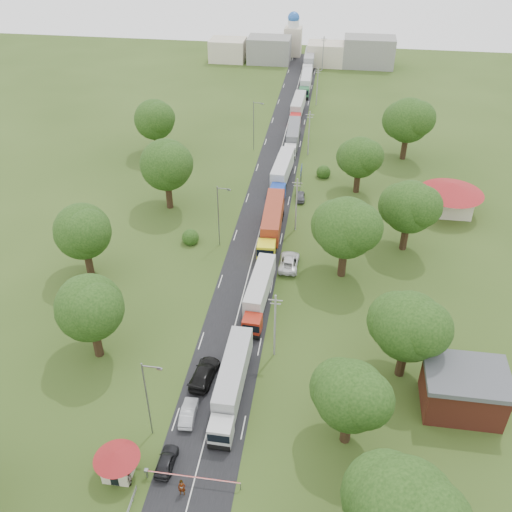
% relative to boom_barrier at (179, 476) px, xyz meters
% --- Properties ---
extents(ground, '(260.00, 260.00, 0.00)m').
position_rel_boom_barrier_xyz_m(ground, '(1.36, 25.00, -0.89)').
color(ground, '#2D4316').
rests_on(ground, ground).
extents(road, '(8.00, 200.00, 0.04)m').
position_rel_boom_barrier_xyz_m(road, '(1.36, 45.00, -0.89)').
color(road, black).
rests_on(road, ground).
extents(boom_barrier, '(9.22, 0.35, 1.18)m').
position_rel_boom_barrier_xyz_m(boom_barrier, '(0.00, 0.00, 0.00)').
color(boom_barrier, slate).
rests_on(boom_barrier, ground).
extents(guard_booth, '(4.40, 4.40, 3.45)m').
position_rel_boom_barrier_xyz_m(guard_booth, '(-5.84, -0.00, 1.27)').
color(guard_booth, beige).
rests_on(guard_booth, ground).
extents(info_sign, '(0.12, 3.10, 4.10)m').
position_rel_boom_barrier_xyz_m(info_sign, '(6.56, 60.00, 2.11)').
color(info_sign, slate).
rests_on(info_sign, ground).
extents(pole_1, '(1.60, 0.24, 9.00)m').
position_rel_boom_barrier_xyz_m(pole_1, '(6.86, 18.00, 3.79)').
color(pole_1, gray).
rests_on(pole_1, ground).
extents(pole_2, '(1.60, 0.24, 9.00)m').
position_rel_boom_barrier_xyz_m(pole_2, '(6.86, 46.00, 3.79)').
color(pole_2, gray).
rests_on(pole_2, ground).
extents(pole_3, '(1.60, 0.24, 9.00)m').
position_rel_boom_barrier_xyz_m(pole_3, '(6.86, 74.00, 3.79)').
color(pole_3, gray).
rests_on(pole_3, ground).
extents(pole_4, '(1.60, 0.24, 9.00)m').
position_rel_boom_barrier_xyz_m(pole_4, '(6.86, 102.00, 3.79)').
color(pole_4, gray).
rests_on(pole_4, ground).
extents(pole_5, '(1.60, 0.24, 9.00)m').
position_rel_boom_barrier_xyz_m(pole_5, '(6.86, 130.00, 3.79)').
color(pole_5, gray).
rests_on(pole_5, ground).
extents(lamp_0, '(2.03, 0.22, 10.00)m').
position_rel_boom_barrier_xyz_m(lamp_0, '(-3.99, 5.00, 4.66)').
color(lamp_0, slate).
rests_on(lamp_0, ground).
extents(lamp_1, '(2.03, 0.22, 10.00)m').
position_rel_boom_barrier_xyz_m(lamp_1, '(-3.99, 40.00, 4.66)').
color(lamp_1, slate).
rests_on(lamp_1, ground).
extents(lamp_2, '(2.03, 0.22, 10.00)m').
position_rel_boom_barrier_xyz_m(lamp_2, '(-3.99, 75.00, 4.66)').
color(lamp_2, slate).
rests_on(lamp_2, ground).
extents(tree_1, '(9.60, 9.60, 12.05)m').
position_rel_boom_barrier_xyz_m(tree_1, '(19.34, -4.83, 6.96)').
color(tree_1, '#382616').
rests_on(tree_1, ground).
extents(tree_2, '(8.00, 8.00, 10.10)m').
position_rel_boom_barrier_xyz_m(tree_2, '(15.35, 7.14, 5.70)').
color(tree_2, '#382616').
rests_on(tree_2, ground).
extents(tree_3, '(8.80, 8.80, 11.07)m').
position_rel_boom_barrier_xyz_m(tree_3, '(21.35, 17.16, 6.33)').
color(tree_3, '#382616').
rests_on(tree_3, ground).
extents(tree_4, '(9.60, 9.60, 12.05)m').
position_rel_boom_barrier_xyz_m(tree_4, '(14.34, 35.17, 6.96)').
color(tree_4, '#382616').
rests_on(tree_4, ground).
extents(tree_5, '(8.80, 8.80, 11.07)m').
position_rel_boom_barrier_xyz_m(tree_5, '(23.35, 43.16, 6.33)').
color(tree_5, '#382616').
rests_on(tree_5, ground).
extents(tree_6, '(8.00, 8.00, 10.10)m').
position_rel_boom_barrier_xyz_m(tree_6, '(16.35, 60.14, 5.70)').
color(tree_6, '#382616').
rests_on(tree_6, ground).
extents(tree_7, '(9.60, 9.60, 12.05)m').
position_rel_boom_barrier_xyz_m(tree_7, '(25.34, 75.17, 6.96)').
color(tree_7, '#382616').
rests_on(tree_7, ground).
extents(tree_10, '(8.80, 8.80, 11.07)m').
position_rel_boom_barrier_xyz_m(tree_10, '(-13.65, 15.16, 6.33)').
color(tree_10, '#382616').
rests_on(tree_10, ground).
extents(tree_11, '(8.80, 8.80, 11.07)m').
position_rel_boom_barrier_xyz_m(tree_11, '(-20.65, 30.16, 6.33)').
color(tree_11, '#382616').
rests_on(tree_11, ground).
extents(tree_12, '(9.60, 9.60, 12.05)m').
position_rel_boom_barrier_xyz_m(tree_12, '(-14.66, 50.17, 6.96)').
color(tree_12, '#382616').
rests_on(tree_12, ground).
extents(tree_13, '(8.80, 8.80, 11.07)m').
position_rel_boom_barrier_xyz_m(tree_13, '(-22.65, 70.16, 6.33)').
color(tree_13, '#382616').
rests_on(tree_13, ground).
extents(house_brick, '(8.60, 6.60, 5.20)m').
position_rel_boom_barrier_xyz_m(house_brick, '(27.36, 13.00, 1.76)').
color(house_brick, maroon).
rests_on(house_brick, ground).
extents(house_cream, '(10.08, 10.08, 5.80)m').
position_rel_boom_barrier_xyz_m(house_cream, '(31.36, 55.00, 2.75)').
color(house_cream, beige).
rests_on(house_cream, ground).
extents(distant_town, '(52.00, 8.00, 8.00)m').
position_rel_boom_barrier_xyz_m(distant_town, '(2.04, 135.00, 2.60)').
color(distant_town, gray).
rests_on(distant_town, ground).
extents(church, '(5.00, 5.00, 12.30)m').
position_rel_boom_barrier_xyz_m(church, '(-2.64, 143.00, 4.50)').
color(church, beige).
rests_on(church, ground).
extents(truck_0, '(2.55, 14.27, 3.96)m').
position_rel_boom_barrier_xyz_m(truck_0, '(3.03, 11.16, 1.21)').
color(truck_0, '#BCBCBC').
rests_on(truck_0, ground).
extents(truck_1, '(2.91, 13.55, 3.74)m').
position_rel_boom_barrier_xyz_m(truck_1, '(3.74, 26.99, 1.09)').
color(truck_1, '#9E2112').
rests_on(truck_1, ground).
extents(truck_2, '(3.08, 15.65, 4.33)m').
position_rel_boom_barrier_xyz_m(truck_2, '(3.39, 43.76, 1.41)').
color(truck_2, yellow).
rests_on(truck_2, ground).
extents(truck_3, '(3.22, 14.72, 4.06)m').
position_rel_boom_barrier_xyz_m(truck_3, '(3.02, 61.37, 1.26)').
color(truck_3, '#1A3B9F').
rests_on(truck_3, ground).
extents(truck_4, '(2.71, 13.77, 3.81)m').
position_rel_boom_barrier_xyz_m(truck_4, '(3.48, 78.03, 1.13)').
color(truck_4, silver).
rests_on(truck_4, ground).
extents(truck_5, '(2.69, 13.84, 3.83)m').
position_rel_boom_barrier_xyz_m(truck_5, '(3.04, 94.61, 1.14)').
color(truck_5, red).
rests_on(truck_5, ground).
extents(truck_6, '(2.57, 14.23, 3.94)m').
position_rel_boom_barrier_xyz_m(truck_6, '(3.61, 112.16, 1.20)').
color(truck_6, '#235F37').
rests_on(truck_6, ground).
extents(truck_7, '(2.85, 15.42, 4.27)m').
position_rel_boom_barrier_xyz_m(truck_7, '(3.14, 130.35, 1.37)').
color(truck_7, silver).
rests_on(truck_7, ground).
extents(car_lane_front, '(1.69, 4.02, 1.36)m').
position_rel_boom_barrier_xyz_m(car_lane_front, '(-1.64, 1.50, -0.21)').
color(car_lane_front, black).
rests_on(car_lane_front, ground).
extents(car_lane_mid, '(1.71, 4.27, 1.38)m').
position_rel_boom_barrier_xyz_m(car_lane_mid, '(-0.93, 7.53, -0.20)').
color(car_lane_mid, '#AAACB2').
rests_on(car_lane_mid, ground).
extents(car_lane_rear, '(2.99, 5.98, 1.67)m').
position_rel_boom_barrier_xyz_m(car_lane_rear, '(-0.48, 13.05, -0.06)').
color(car_lane_rear, black).
rests_on(car_lane_rear, ground).
extents(car_verge_near, '(2.72, 5.79, 1.60)m').
position_rel_boom_barrier_xyz_m(car_verge_near, '(6.86, 35.95, -0.09)').
color(car_verge_near, silver).
rests_on(car_verge_near, ground).
extents(car_verge_far, '(1.87, 3.99, 1.32)m').
position_rel_boom_barrier_xyz_m(car_verge_far, '(6.86, 55.76, -0.23)').
color(car_verge_far, '#57585E').
rests_on(car_verge_far, ground).
extents(pedestrian_near, '(0.76, 0.54, 1.95)m').
position_rel_boom_barrier_xyz_m(pedestrian_near, '(0.62, -1.23, 0.08)').
color(pedestrian_near, gray).
rests_on(pedestrian_near, ground).
extents(pedestrian_booth, '(0.85, 0.99, 1.76)m').
position_rel_boom_barrier_xyz_m(pedestrian_booth, '(-4.59, -1.00, -0.01)').
color(pedestrian_booth, gray).
rests_on(pedestrian_booth, ground).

